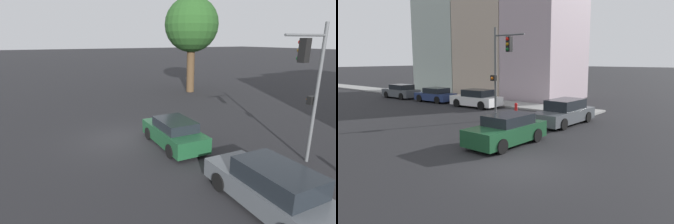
% 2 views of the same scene
% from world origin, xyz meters
% --- Properties ---
extents(ground_plane, '(300.00, 300.00, 0.00)m').
position_xyz_m(ground_plane, '(0.00, 0.00, 0.00)').
color(ground_plane, black).
extents(street_tree, '(5.21, 5.21, 9.17)m').
position_xyz_m(street_tree, '(-9.43, 10.64, 6.48)').
color(street_tree, '#4C3823').
rests_on(street_tree, ground_plane).
extents(traffic_signal, '(0.54, 2.40, 5.82)m').
position_xyz_m(traffic_signal, '(6.48, 6.00, 3.79)').
color(traffic_signal, '#515456').
rests_on(traffic_signal, ground_plane).
extents(crossing_car_0, '(4.80, 2.03, 1.49)m').
position_xyz_m(crossing_car_0, '(8.12, 2.45, 0.70)').
color(crossing_car_0, '#4C5156').
rests_on(crossing_car_0, ground_plane).
extents(crossing_car_1, '(4.20, 1.94, 1.39)m').
position_xyz_m(crossing_car_1, '(2.20, 2.25, 0.67)').
color(crossing_car_1, '#194728').
rests_on(crossing_car_1, ground_plane).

